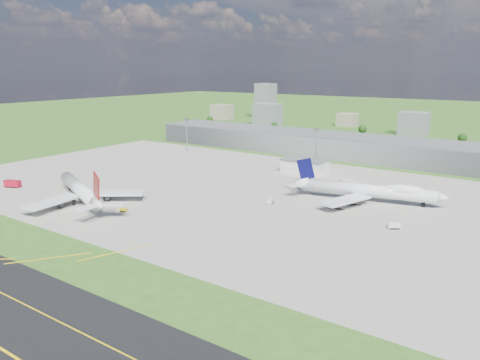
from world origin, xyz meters
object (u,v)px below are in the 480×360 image
Objects in this scene: van_white_far at (394,226)px; airliner_red_twin at (81,191)px; van_white_near at (271,201)px; airliner_blue_quad at (370,191)px; fire_truck at (13,184)px; tug_yellow at (123,210)px.

airliner_red_twin is at bearing 164.21° from van_white_far.
van_white_far is at bearing -106.66° from van_white_near.
van_white_far is (137.12, 47.56, -4.19)m from airliner_red_twin.
fire_truck is (-169.94, -84.61, -3.48)m from airliner_blue_quad.
van_white_near is at bearing -123.42° from airliner_red_twin.
van_white_far is (108.15, 47.12, 0.38)m from tug_yellow.
airliner_blue_quad is 48.87m from van_white_near.
airliner_blue_quad is 19.39× the size of tug_yellow.
van_white_near is at bearing 1.12° from fire_truck.
fire_truck is 1.54× the size of van_white_near.
airliner_blue_quad reaches higher than van_white_far.
van_white_far is at bearing -4.92° from tug_yellow.
airliner_red_twin is at bearing 108.68° from van_white_near.
van_white_near reaches higher than tug_yellow.
van_white_near is 1.17× the size of van_white_far.
van_white_near is (132.30, 53.69, -0.50)m from fire_truck.
airliner_red_twin is 18.47× the size of tug_yellow.
fire_truck is at bearing 159.99° from van_white_far.
airliner_red_twin reaches higher than fire_truck.
fire_truck is 1.80× the size of van_white_far.
van_white_far is (192.32, 51.22, -0.67)m from fire_truck.
fire_truck is 142.78m from van_white_near.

